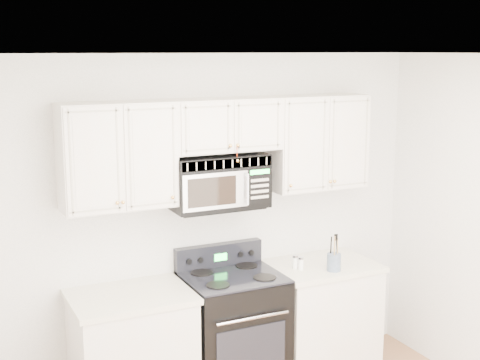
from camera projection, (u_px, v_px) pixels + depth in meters
room at (340, 291)px, 3.74m from camera, size 3.51×3.51×2.61m
base_cabinet_left at (132, 358)px, 4.84m from camera, size 0.86×0.65×0.92m
base_cabinet_right at (320, 320)px, 5.52m from camera, size 0.86×0.65×0.92m
range at (233, 331)px, 5.17m from camera, size 0.73×0.67×1.11m
upper_cabinets at (224, 143)px, 5.02m from camera, size 2.44×0.37×0.75m
microwave at (218, 181)px, 5.03m from camera, size 0.73×0.42×0.40m
utensil_crock at (334, 262)px, 5.23m from camera, size 0.11×0.11×0.29m
shaker_salt at (295, 262)px, 5.28m from camera, size 0.05×0.05×0.11m
shaker_pepper at (301, 263)px, 5.25m from camera, size 0.04×0.04×0.10m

